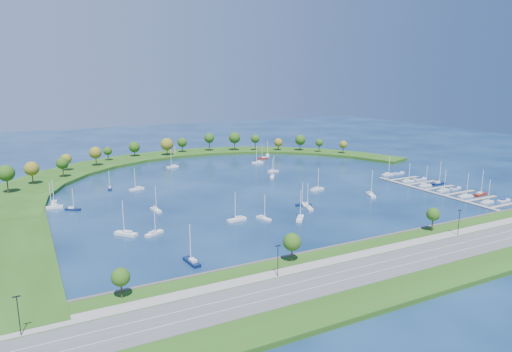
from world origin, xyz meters
name	(u,v)px	position (x,y,z in m)	size (l,w,h in m)	color
ground	(252,185)	(0.00, 0.00, 0.00)	(700.00, 700.00, 0.00)	#061A3B
south_shoreline	(416,258)	(0.03, -122.88, 1.00)	(420.00, 43.10, 11.60)	#254512
breakwater	(150,176)	(-46.33, 48.72, 0.99)	(286.74, 247.64, 2.00)	#254512
breakwater_trees	(178,147)	(-14.64, 89.55, 10.68)	(239.13, 90.83, 14.84)	#382314
harbor_tower	(175,150)	(-8.57, 117.49, 4.13)	(2.60, 2.60, 4.14)	gray
dock_system	(443,191)	(85.30, -61.00, 0.35)	(24.28, 82.00, 1.60)	gray
moored_boat_0	(126,233)	(-82.29, -51.68, 0.97)	(8.26, 8.91, 13.97)	silver
moored_boat_1	(53,206)	(-104.91, 2.25, 0.93)	(8.99, 3.51, 12.87)	silver
moored_boat_2	(156,209)	(-63.03, -24.68, 0.91)	(3.45, 8.61, 12.30)	silver
moored_boat_3	(237,219)	(-35.66, -55.16, 0.93)	(9.01, 3.50, 12.91)	silver
moored_boat_4	(263,158)	(45.76, 71.96, 0.89)	(7.57, 6.31, 11.42)	maroon
moored_boat_5	(192,261)	(-68.70, -90.10, 0.95)	(3.50, 9.40, 13.51)	#0A1842
moored_boat_6	(371,194)	(44.34, -49.51, 0.96)	(6.06, 9.68, 13.81)	silver
moored_boat_7	(272,176)	(20.36, 12.69, 0.90)	(6.16, 8.08, 11.90)	silver
moored_boat_8	(264,218)	(-24.55, -58.98, 0.89)	(4.25, 7.97, 11.28)	silver
moored_boat_9	(137,188)	(-61.49, 19.67, 0.91)	(8.54, 4.24, 12.10)	silver
moored_boat_10	(73,208)	(-97.16, -5.41, 0.87)	(7.07, 5.90, 10.67)	#0A1842
moored_boat_11	(317,189)	(26.46, -26.46, 0.91)	(8.52, 3.25, 12.21)	silver
moored_boat_12	(273,171)	(28.91, 26.98, 0.88)	(7.61, 3.09, 10.86)	silver
moored_boat_13	(54,202)	(-104.12, 9.84, 0.91)	(3.45, 8.60, 12.29)	silver
moored_boat_14	(304,204)	(2.78, -49.16, 0.89)	(7.92, 5.38, 11.40)	#0A1842
moored_boat_15	(300,218)	(-10.60, -66.72, 0.94)	(7.54, 8.43, 13.04)	silver
moored_boat_16	(154,233)	(-72.36, -56.22, 0.91)	(8.26, 5.91, 12.00)	silver
moored_boat_17	(110,188)	(-74.33, 27.95, 0.87)	(3.40, 7.57, 10.76)	#0A1842
moored_boat_18	(258,162)	(34.08, 58.47, 0.91)	(8.63, 3.86, 12.26)	silver
moored_boat_19	(172,166)	(-25.03, 71.55, 0.92)	(8.76, 3.28, 12.58)	silver
moored_boat_20	(268,155)	(54.72, 80.89, 0.93)	(6.10, 8.85, 12.77)	silver
moored_boat_21	(308,207)	(2.02, -54.03, 0.91)	(4.00, 8.56, 12.14)	silver
docked_boat_0	(487,202)	(85.52, -87.16, 0.90)	(8.16, 2.56, 11.88)	silver
docked_boat_1	(504,200)	(95.98, -88.86, 0.61)	(8.17, 2.47, 1.66)	silver
docked_boat_2	(465,196)	(85.51, -74.67, 0.93)	(8.91, 3.42, 12.77)	silver
docked_boat_3	(480,194)	(96.00, -75.48, 0.95)	(9.48, 3.77, 13.55)	maroon
docked_boat_4	(443,190)	(85.52, -60.80, 0.92)	(8.55, 3.06, 12.31)	silver
docked_boat_5	(455,188)	(95.99, -59.94, 0.57)	(7.79, 2.73, 1.56)	silver
docked_boat_6	(425,185)	(85.52, -47.98, 0.91)	(8.35, 3.10, 12.00)	silver
docked_boat_7	(438,183)	(96.00, -48.26, 0.96)	(9.35, 2.66, 13.72)	#0A1842
docked_boat_8	(408,181)	(85.53, -35.12, 0.89)	(8.05, 3.45, 11.46)	silver
docked_boat_9	(420,179)	(95.96, -34.59, 0.70)	(9.44, 3.12, 1.90)	silver
docked_boat_10	(388,174)	(87.92, -15.88, 0.91)	(8.43, 2.65, 12.27)	silver
docked_boat_11	(399,173)	(97.88, -15.21, 0.62)	(8.50, 3.13, 1.70)	silver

